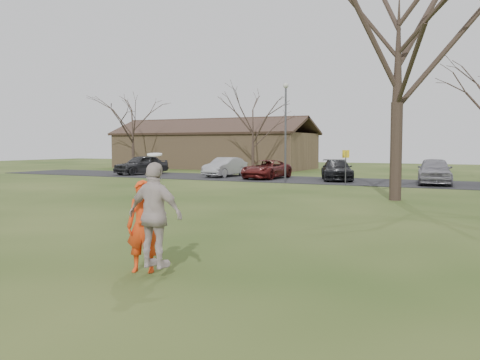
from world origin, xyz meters
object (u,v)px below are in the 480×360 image
Objects in this scene: player_defender at (143,226)px; car_0 at (141,165)px; car_2 at (266,169)px; big_tree at (399,35)px; car_1 at (225,167)px; catching_play at (155,215)px; building at (213,149)px; car_3 at (337,170)px; car_4 at (434,171)px; lamp_post at (286,120)px.

player_defender reaches higher than car_0.
car_2 is 0.33× the size of big_tree.
car_1 is 28.34m from catching_play.
big_tree is (21.30, -10.06, 6.19)m from car_0.
catching_play is 43.06m from building.
car_0 is (-19.15, 24.83, -0.05)m from player_defender.
car_2 is at bearing 136.30° from big_tree.
car_1 is 8.47m from car_3.
car_0 is at bearing 128.03° from catching_play.
car_1 is at bearing 169.43° from car_4.
car_1 is at bearing 115.63° from catching_play.
car_4 is at bearing 62.76° from player_defender.
big_tree is at bearing 61.04° from player_defender.
car_2 is (10.94, -0.16, -0.13)m from car_0.
player_defender is at bearing -102.31° from car_3.
building is (-16.49, 12.49, 1.21)m from car_3.
car_2 is 2.25× the size of catching_play.
catching_play is 0.33× the size of lamp_post.
car_0 is at bearing 169.10° from lamp_post.
car_1 is 2.06× the size of catching_play.
player_defender is at bearing -61.57° from car_1.
car_3 is (15.79, 0.45, -0.09)m from car_0.
car_0 is 15.79m from car_3.
car_3 is at bearing 165.52° from car_4.
car_1 is 0.92× the size of car_2.
car_1 is at bearing 18.62° from car_0.
building is (-8.03, 12.43, 1.19)m from car_1.
car_1 is at bearing -57.15° from building.
car_4 is (6.17, -0.78, 0.12)m from car_3.
car_2 is (3.62, -0.68, -0.06)m from car_1.
car_3 is at bearing 98.46° from catching_play.
lamp_post reaches higher than car_2.
car_1 is 18.60m from big_tree.
car_3 is at bearing 76.87° from player_defender.
catching_play is (3.79, -25.49, 0.40)m from car_3.
car_4 is 24.83m from catching_play.
car_4 is (21.96, -0.33, 0.03)m from car_0.
player_defender is at bearing -75.26° from lamp_post.
lamp_post is (-5.86, 22.27, 3.11)m from player_defender.
car_4 is at bearing 0.14° from car_1.
lamp_post reaches higher than catching_play.
car_0 reaches higher than car_1.
car_3 is 2.27× the size of catching_play.
car_4 is at bearing 1.64° from car_2.
building is (-0.70, 12.94, 1.12)m from car_0.
car_2 is 0.74× the size of lamp_post.
catching_play is (12.26, -25.55, 0.38)m from car_1.
player_defender is 24.67m from car_4.
lamp_post is (14.00, -15.50, 2.04)m from building.
car_4 is at bearing -30.35° from building.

